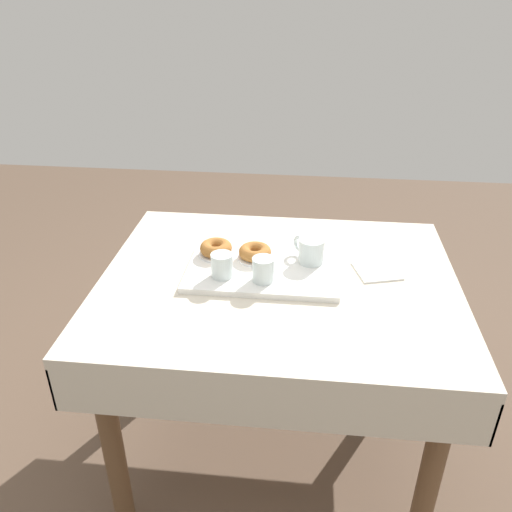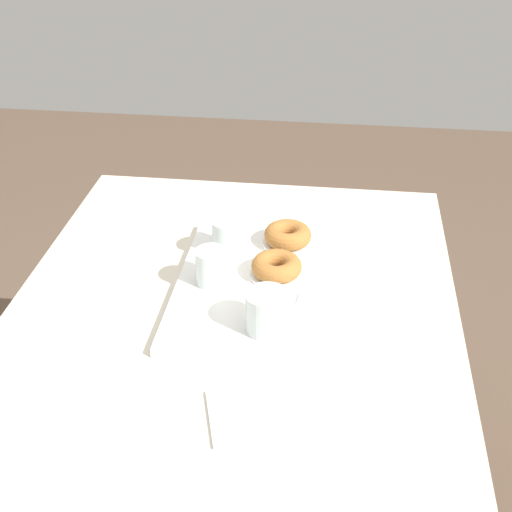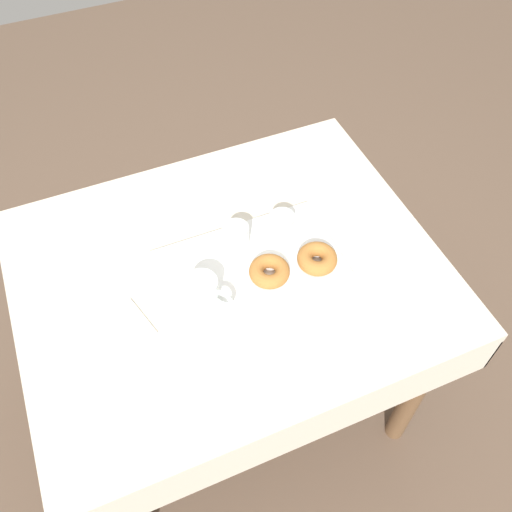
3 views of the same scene
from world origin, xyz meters
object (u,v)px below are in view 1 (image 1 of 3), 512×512
object	(u,v)px
sugar_donut_left	(255,252)
water_glass_near	(263,270)
donut_plate_left	(255,258)
sugar_donut_right	(216,248)
paper_napkin	(377,271)
donut_plate_right	(216,254)
dining_table	(278,309)
water_glass_far	(222,266)
tea_mug_left	(311,251)
serving_tray	(263,271)

from	to	relation	value
sugar_donut_left	water_glass_near	bearing A→B (deg)	-73.21
water_glass_near	donut_plate_left	bearing A→B (deg)	106.79
sugar_donut_left	sugar_donut_right	distance (m)	0.13
paper_napkin	sugar_donut_left	bearing A→B (deg)	179.09
donut_plate_left	donut_plate_right	size ratio (longest dim) A/B	1.00
donut_plate_right	paper_napkin	distance (m)	0.52
donut_plate_right	sugar_donut_right	world-z (taller)	sugar_donut_right
dining_table	water_glass_near	distance (m)	0.19
water_glass_far	sugar_donut_right	distance (m)	0.14
water_glass_near	sugar_donut_left	distance (m)	0.14
water_glass_far	water_glass_near	bearing A→B (deg)	-5.10
donut_plate_right	water_glass_near	bearing A→B (deg)	-39.85
water_glass_far	donut_plate_right	size ratio (longest dim) A/B	0.68
tea_mug_left	water_glass_near	bearing A→B (deg)	-136.79
water_glass_far	donut_plate_left	bearing A→B (deg)	53.15
tea_mug_left	paper_napkin	world-z (taller)	tea_mug_left
serving_tray	tea_mug_left	xyz separation A→B (m)	(0.15, 0.06, 0.05)
serving_tray	donut_plate_left	world-z (taller)	donut_plate_left
dining_table	tea_mug_left	distance (m)	0.22
water_glass_near	paper_napkin	size ratio (longest dim) A/B	0.58
dining_table	sugar_donut_right	distance (m)	0.28
dining_table	water_glass_far	size ratio (longest dim) A/B	14.59
dining_table	water_glass_far	xyz separation A→B (m)	(-0.17, -0.04, 0.17)
dining_table	water_glass_far	distance (m)	0.25
water_glass_near	serving_tray	bearing A→B (deg)	97.02
paper_napkin	sugar_donut_right	bearing A→B (deg)	178.02
tea_mug_left	donut_plate_right	distance (m)	0.31
water_glass_far	dining_table	bearing A→B (deg)	13.00
water_glass_far	donut_plate_left	distance (m)	0.15
serving_tray	sugar_donut_left	size ratio (longest dim) A/B	4.52
donut_plate_right	paper_napkin	xyz separation A→B (m)	(0.52, -0.02, -0.02)
serving_tray	tea_mug_left	size ratio (longest dim) A/B	4.50
tea_mug_left	sugar_donut_right	world-z (taller)	tea_mug_left
tea_mug_left	donut_plate_left	size ratio (longest dim) A/B	0.95
paper_napkin	water_glass_near	bearing A→B (deg)	-160.83
sugar_donut_left	dining_table	bearing A→B (deg)	-43.51
sugar_donut_left	paper_napkin	xyz separation A→B (m)	(0.39, -0.01, -0.04)
tea_mug_left	sugar_donut_left	size ratio (longest dim) A/B	1.00
donut_plate_right	paper_napkin	bearing A→B (deg)	-1.98
serving_tray	sugar_donut_left	bearing A→B (deg)	117.58
tea_mug_left	sugar_donut_left	distance (m)	0.18
dining_table	water_glass_far	bearing A→B (deg)	-167.00
serving_tray	water_glass_near	bearing A→B (deg)	-82.98
donut_plate_right	donut_plate_left	bearing A→B (deg)	-5.21
donut_plate_left	paper_napkin	distance (m)	0.39
sugar_donut_left	donut_plate_right	world-z (taller)	sugar_donut_left
dining_table	serving_tray	size ratio (longest dim) A/B	2.33
serving_tray	donut_plate_left	xyz separation A→B (m)	(-0.03, 0.06, 0.01)
donut_plate_left	sugar_donut_right	size ratio (longest dim) A/B	1.06
serving_tray	donut_plate_left	distance (m)	0.07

